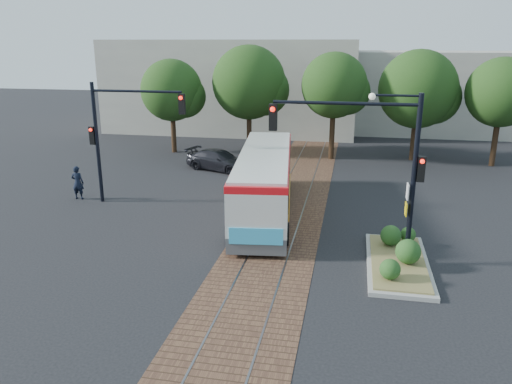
% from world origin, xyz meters
% --- Properties ---
extents(ground, '(120.00, 120.00, 0.00)m').
position_xyz_m(ground, '(0.00, 0.00, 0.00)').
color(ground, black).
rests_on(ground, ground).
extents(trackbed, '(3.60, 40.00, 0.02)m').
position_xyz_m(trackbed, '(0.00, 4.00, 0.01)').
color(trackbed, brown).
rests_on(trackbed, ground).
extents(tree_row, '(26.40, 5.60, 7.67)m').
position_xyz_m(tree_row, '(1.21, 16.42, 4.85)').
color(tree_row, '#382314').
rests_on(tree_row, ground).
extents(warehouses, '(40.00, 13.00, 8.00)m').
position_xyz_m(warehouses, '(-0.53, 28.75, 3.81)').
color(warehouses, '#ADA899').
rests_on(warehouses, ground).
extents(city_bus, '(3.64, 11.18, 2.94)m').
position_xyz_m(city_bus, '(-1.04, 3.95, 1.64)').
color(city_bus, '#4A4A4D').
rests_on(city_bus, ground).
extents(traffic_island, '(2.20, 5.20, 1.13)m').
position_xyz_m(traffic_island, '(4.82, -0.90, 0.33)').
color(traffic_island, gray).
rests_on(traffic_island, ground).
extents(signal_pole_main, '(5.49, 0.46, 6.00)m').
position_xyz_m(signal_pole_main, '(3.86, -0.81, 4.16)').
color(signal_pole_main, black).
rests_on(signal_pole_main, ground).
extents(signal_pole_left, '(4.99, 0.34, 6.00)m').
position_xyz_m(signal_pole_left, '(-8.37, 4.00, 3.86)').
color(signal_pole_left, black).
rests_on(signal_pole_left, ground).
extents(officer, '(0.66, 0.45, 1.75)m').
position_xyz_m(officer, '(-10.88, 4.13, 0.88)').
color(officer, black).
rests_on(officer, ground).
extents(parked_car, '(4.75, 3.15, 1.28)m').
position_xyz_m(parked_car, '(-5.36, 11.49, 0.64)').
color(parked_car, black).
rests_on(parked_car, ground).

